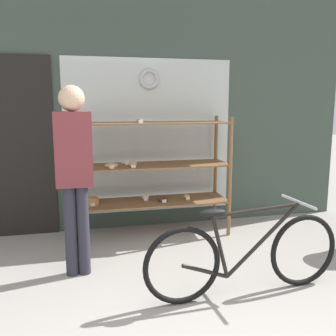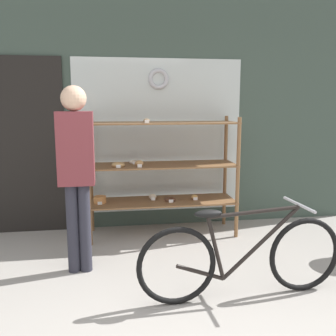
% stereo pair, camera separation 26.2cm
% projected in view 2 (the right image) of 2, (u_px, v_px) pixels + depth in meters
% --- Properties ---
extents(storefront_facade, '(5.67, 0.13, 3.47)m').
position_uv_depth(storefront_facade, '(139.00, 92.00, 4.60)').
color(storefront_facade, '#3D4C42').
rests_on(storefront_facade, ground_plane).
extents(display_case, '(1.73, 0.53, 1.40)m').
position_uv_depth(display_case, '(160.00, 167.00, 4.39)').
color(display_case, brown).
rests_on(display_case, ground_plane).
extents(bicycle, '(1.72, 0.46, 0.76)m').
position_uv_depth(bicycle, '(242.00, 257.00, 2.99)').
color(bicycle, black).
rests_on(bicycle, ground_plane).
extents(pedestrian, '(0.32, 0.22, 1.71)m').
position_uv_depth(pedestrian, '(76.00, 164.00, 3.36)').
color(pedestrian, '#282833').
rests_on(pedestrian, ground_plane).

